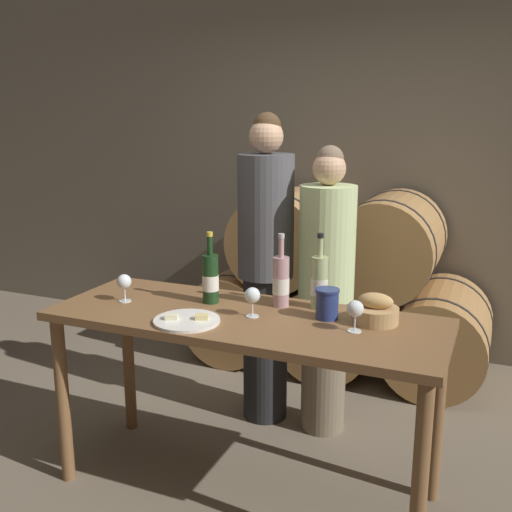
{
  "coord_description": "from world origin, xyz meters",
  "views": [
    {
      "loc": [
        1.06,
        -2.37,
        1.79
      ],
      "look_at": [
        0.0,
        0.13,
        1.14
      ],
      "focal_mm": 42.0,
      "sensor_mm": 36.0,
      "label": 1
    }
  ],
  "objects_px": {
    "bread_basket": "(375,311)",
    "wine_glass_center": "(355,310)",
    "person_right": "(326,290)",
    "wine_bottle_white": "(319,282)",
    "cheese_plate": "(187,320)",
    "person_left": "(266,268)",
    "wine_glass_left": "(252,296)",
    "wine_bottle_red": "(210,278)",
    "blue_crock": "(327,303)",
    "wine_bottle_rose": "(281,281)",
    "tasting_table": "(245,340)",
    "wine_glass_far_left": "(124,282)"
  },
  "relations": [
    {
      "from": "tasting_table",
      "to": "wine_bottle_red",
      "type": "distance_m",
      "value": 0.35
    },
    {
      "from": "tasting_table",
      "to": "bread_basket",
      "type": "xyz_separation_m",
      "value": [
        0.57,
        0.14,
        0.17
      ]
    },
    {
      "from": "wine_bottle_red",
      "to": "wine_glass_center",
      "type": "relative_size",
      "value": 2.55
    },
    {
      "from": "wine_bottle_white",
      "to": "wine_glass_center",
      "type": "distance_m",
      "value": 0.34
    },
    {
      "from": "blue_crock",
      "to": "bread_basket",
      "type": "distance_m",
      "value": 0.21
    },
    {
      "from": "blue_crock",
      "to": "tasting_table",
      "type": "bearing_deg",
      "value": -163.31
    },
    {
      "from": "tasting_table",
      "to": "blue_crock",
      "type": "bearing_deg",
      "value": 16.69
    },
    {
      "from": "tasting_table",
      "to": "bread_basket",
      "type": "height_order",
      "value": "bread_basket"
    },
    {
      "from": "person_left",
      "to": "blue_crock",
      "type": "relative_size",
      "value": 13.01
    },
    {
      "from": "person_left",
      "to": "wine_bottle_white",
      "type": "height_order",
      "value": "person_left"
    },
    {
      "from": "wine_bottle_white",
      "to": "wine_glass_center",
      "type": "xyz_separation_m",
      "value": [
        0.23,
        -0.25,
        -0.03
      ]
    },
    {
      "from": "person_left",
      "to": "blue_crock",
      "type": "bearing_deg",
      "value": -48.18
    },
    {
      "from": "person_right",
      "to": "cheese_plate",
      "type": "xyz_separation_m",
      "value": [
        -0.37,
        -0.9,
        0.07
      ]
    },
    {
      "from": "person_left",
      "to": "cheese_plate",
      "type": "distance_m",
      "value": 0.9
    },
    {
      "from": "wine_bottle_rose",
      "to": "wine_glass_center",
      "type": "xyz_separation_m",
      "value": [
        0.41,
        -0.2,
        -0.03
      ]
    },
    {
      "from": "wine_bottle_red",
      "to": "cheese_plate",
      "type": "bearing_deg",
      "value": -83.68
    },
    {
      "from": "person_right",
      "to": "wine_glass_center",
      "type": "relative_size",
      "value": 11.86
    },
    {
      "from": "bread_basket",
      "to": "wine_glass_center",
      "type": "bearing_deg",
      "value": -111.0
    },
    {
      "from": "person_left",
      "to": "wine_glass_left",
      "type": "distance_m",
      "value": 0.75
    },
    {
      "from": "wine_bottle_rose",
      "to": "cheese_plate",
      "type": "bearing_deg",
      "value": -128.43
    },
    {
      "from": "wine_bottle_white",
      "to": "wine_glass_left",
      "type": "bearing_deg",
      "value": -134.95
    },
    {
      "from": "wine_bottle_white",
      "to": "wine_glass_center",
      "type": "relative_size",
      "value": 2.63
    },
    {
      "from": "cheese_plate",
      "to": "wine_glass_left",
      "type": "xyz_separation_m",
      "value": [
        0.24,
        0.18,
        0.09
      ]
    },
    {
      "from": "person_left",
      "to": "wine_glass_left",
      "type": "xyz_separation_m",
      "value": [
        0.22,
        -0.72,
        0.06
      ]
    },
    {
      "from": "wine_glass_left",
      "to": "wine_glass_center",
      "type": "height_order",
      "value": "same"
    },
    {
      "from": "wine_bottle_red",
      "to": "wine_glass_center",
      "type": "height_order",
      "value": "wine_bottle_red"
    },
    {
      "from": "wine_bottle_red",
      "to": "cheese_plate",
      "type": "height_order",
      "value": "wine_bottle_red"
    },
    {
      "from": "person_left",
      "to": "wine_bottle_red",
      "type": "height_order",
      "value": "person_left"
    },
    {
      "from": "person_right",
      "to": "wine_glass_far_left",
      "type": "bearing_deg",
      "value": -136.88
    },
    {
      "from": "wine_bottle_white",
      "to": "bread_basket",
      "type": "xyz_separation_m",
      "value": [
        0.29,
        -0.1,
        -0.07
      ]
    },
    {
      "from": "person_right",
      "to": "bread_basket",
      "type": "bearing_deg",
      "value": -55.74
    },
    {
      "from": "person_right",
      "to": "wine_bottle_red",
      "type": "bearing_deg",
      "value": -124.17
    },
    {
      "from": "wine_bottle_red",
      "to": "blue_crock",
      "type": "xyz_separation_m",
      "value": [
        0.59,
        -0.01,
        -0.05
      ]
    },
    {
      "from": "bread_basket",
      "to": "wine_glass_left",
      "type": "relative_size",
      "value": 1.5
    },
    {
      "from": "person_left",
      "to": "person_right",
      "type": "relative_size",
      "value": 1.1
    },
    {
      "from": "wine_bottle_white",
      "to": "wine_glass_center",
      "type": "height_order",
      "value": "wine_bottle_white"
    },
    {
      "from": "cheese_plate",
      "to": "person_right",
      "type": "bearing_deg",
      "value": 67.37
    },
    {
      "from": "tasting_table",
      "to": "cheese_plate",
      "type": "xyz_separation_m",
      "value": [
        -0.2,
        -0.18,
        0.13
      ]
    },
    {
      "from": "person_left",
      "to": "wine_glass_center",
      "type": "distance_m",
      "value": 1.01
    },
    {
      "from": "person_left",
      "to": "wine_glass_center",
      "type": "bearing_deg",
      "value": -45.93
    },
    {
      "from": "wine_bottle_red",
      "to": "wine_bottle_rose",
      "type": "xyz_separation_m",
      "value": [
        0.33,
        0.08,
        0.0
      ]
    },
    {
      "from": "person_left",
      "to": "wine_bottle_rose",
      "type": "xyz_separation_m",
      "value": [
        0.29,
        -0.52,
        0.09
      ]
    },
    {
      "from": "bread_basket",
      "to": "wine_bottle_red",
      "type": "bearing_deg",
      "value": -178.34
    },
    {
      "from": "tasting_table",
      "to": "wine_glass_center",
      "type": "bearing_deg",
      "value": -0.79
    },
    {
      "from": "bread_basket",
      "to": "wine_glass_far_left",
      "type": "bearing_deg",
      "value": -171.68
    },
    {
      "from": "person_right",
      "to": "wine_bottle_red",
      "type": "height_order",
      "value": "person_right"
    },
    {
      "from": "person_right",
      "to": "blue_crock",
      "type": "distance_m",
      "value": 0.65
    },
    {
      "from": "bread_basket",
      "to": "wine_glass_center",
      "type": "height_order",
      "value": "wine_glass_center"
    },
    {
      "from": "cheese_plate",
      "to": "wine_bottle_white",
      "type": "bearing_deg",
      "value": 41.42
    },
    {
      "from": "blue_crock",
      "to": "wine_glass_far_left",
      "type": "relative_size",
      "value": 1.01
    }
  ]
}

